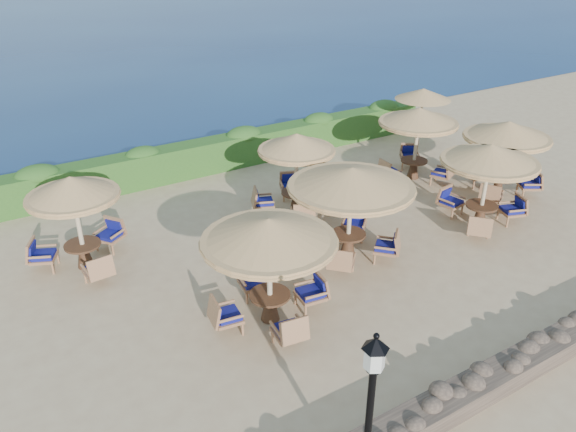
{
  "coord_description": "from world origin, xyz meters",
  "views": [
    {
      "loc": [
        -8.93,
        -11.21,
        8.15
      ],
      "look_at": [
        -1.83,
        0.22,
        1.3
      ],
      "focal_mm": 35.0,
      "sensor_mm": 36.0,
      "label": 1
    }
  ],
  "objects": [
    {
      "name": "cafe_set_2",
      "position": [
        4.2,
        -1.27,
        1.93
      ],
      "size": [
        2.87,
        2.88,
        2.65
      ],
      "color": "beige",
      "rests_on": "ground"
    },
    {
      "name": "cafe_set_1",
      "position": [
        -0.35,
        -0.57,
        1.96
      ],
      "size": [
        3.44,
        3.44,
        2.65
      ],
      "color": "beige",
      "rests_on": "ground"
    },
    {
      "name": "cafe_set_5",
      "position": [
        5.07,
        2.61,
        1.92
      ],
      "size": [
        2.83,
        2.82,
        2.65
      ],
      "color": "beige",
      "rests_on": "ground"
    },
    {
      "name": "lamp_post",
      "position": [
        -4.8,
        -6.8,
        1.55
      ],
      "size": [
        0.44,
        0.44,
        3.31
      ],
      "color": "black",
      "rests_on": "ground"
    },
    {
      "name": "stone_wall",
      "position": [
        0.0,
        -6.2,
        0.22
      ],
      "size": [
        15.0,
        0.65,
        0.44
      ],
      "primitive_type": "cube",
      "color": "brown",
      "rests_on": "ground"
    },
    {
      "name": "sea",
      "position": [
        0.0,
        70.0,
        0.0
      ],
      "size": [
        160.0,
        160.0,
        0.0
      ],
      "primitive_type": "plane",
      "color": "#0B214B",
      "rests_on": "ground"
    },
    {
      "name": "cafe_set_3",
      "position": [
        -6.74,
        2.71,
        1.8
      ],
      "size": [
        2.76,
        2.62,
        2.65
      ],
      "color": "beige",
      "rests_on": "ground"
    },
    {
      "name": "cafe_set_6",
      "position": [
        6.43,
        -0.1,
        1.92
      ],
      "size": [
        2.85,
        2.85,
        2.65
      ],
      "color": "beige",
      "rests_on": "ground"
    },
    {
      "name": "extra_parasol",
      "position": [
        7.8,
        5.2,
        2.17
      ],
      "size": [
        2.3,
        2.3,
        2.41
      ],
      "color": "beige",
      "rests_on": "ground"
    },
    {
      "name": "cafe_set_0",
      "position": [
        -3.66,
        -1.93,
        1.89
      ],
      "size": [
        3.07,
        3.07,
        2.65
      ],
      "color": "beige",
      "rests_on": "ground"
    },
    {
      "name": "cafe_set_4",
      "position": [
        -0.09,
        2.52,
        1.71
      ],
      "size": [
        2.86,
        2.86,
        2.65
      ],
      "color": "beige",
      "rests_on": "ground"
    },
    {
      "name": "hedge",
      "position": [
        0.0,
        7.2,
        0.6
      ],
      "size": [
        18.0,
        0.9,
        1.2
      ],
      "primitive_type": "cube",
      "color": "#234C18",
      "rests_on": "ground"
    },
    {
      "name": "ground",
      "position": [
        0.0,
        0.0,
        0.0
      ],
      "size": [
        120.0,
        120.0,
        0.0
      ],
      "primitive_type": "plane",
      "color": "tan",
      "rests_on": "ground"
    }
  ]
}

